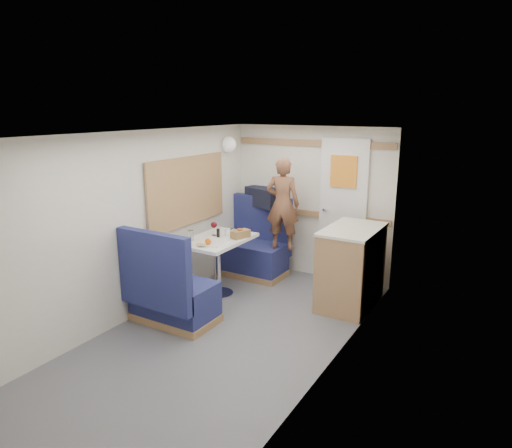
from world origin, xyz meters
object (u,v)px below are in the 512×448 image
Objects in this scene: bench_far at (254,253)px; salt_grinder at (226,233)px; person at (283,204)px; wine_glass at (214,225)px; dinette_table at (218,251)px; cheese_block at (202,244)px; bread_loaf at (240,234)px; beer_glass at (240,233)px; tumbler_right at (233,233)px; duffel_bag at (264,197)px; bench_near at (171,296)px; tumbler_left at (191,235)px; orange_fruit at (208,241)px; tray at (214,242)px; pepper_grinder at (218,233)px; dome_light at (229,144)px; galley_counter at (351,266)px.

salt_grinder is at bearing -87.59° from bench_far.
person is 7.01× the size of wine_glass.
cheese_block is at bearing -82.42° from dinette_table.
dinette_table is 4.12× the size of bread_loaf.
tumbler_right is at bearing -171.57° from beer_glass.
duffel_bag is at bearing 83.64° from wine_glass.
tumbler_left is (-0.22, 0.65, 0.48)m from bench_near.
orange_fruit reaches higher than salt_grinder.
person is 1.10m from tray.
tray is 0.25m from pepper_grinder.
bench_far reaches higher than pepper_grinder.
bread_loaf reaches higher than cheese_block.
pepper_grinder is 0.27m from bread_loaf.
wine_glass is (-0.12, -1.03, -0.19)m from duffel_bag.
person reaches higher than orange_fruit.
bench_near is at bearing 61.47° from person.
dome_light is 1.35m from bread_loaf.
wine_glass is 0.33m from tumbler_left.
tumbler_right is 0.94× the size of beer_glass.
dome_light reaches higher than tray.
bench_near is at bearing -95.62° from cheese_block.
orange_fruit is 0.33m from tumbler_left.
dinette_table is 0.26m from tray.
bench_far is 0.87m from bread_loaf.
duffel_bag is 5.23× the size of tumbler_right.
beer_glass is at bearing 73.97° from orange_fruit.
duffel_bag is at bearing 93.33° from tray.
pepper_grinder is (0.09, -0.04, -0.07)m from wine_glass.
bench_far is 0.77m from duffel_bag.
pepper_grinder reaches higher than orange_fruit.
beer_glass is at bearing 6.42° from salt_grinder.
orange_fruit is 0.83× the size of salt_grinder.
bench_far is 1.50m from dome_light.
pepper_grinder is (-0.02, -1.08, -0.26)m from duffel_bag.
tumbler_left is 1.36× the size of salt_grinder.
galley_counter is at bearing 17.53° from beer_glass.
duffel_bag is 4.64× the size of tumbler_left.
person is (0.84, -0.05, -0.71)m from dome_light.
wine_glass is 1.44× the size of tumbler_left.
cheese_block is (0.04, -1.49, -0.28)m from duffel_bag.
tumbler_left is (-0.68, -1.02, -0.26)m from person.
orange_fruit is at bearing -73.10° from dinette_table.
cheese_block is at bearing -108.45° from bread_loaf.
duffel_bag is at bearing 91.61° from cheese_block.
tumbler_right reaches higher than dinette_table.
duffel_bag is at bearing 80.13° from tumbler_left.
duffel_bag reaches higher than pepper_grinder.
duffel_bag is 1.02m from tumbler_right.
pepper_grinder is at bearing 110.29° from dinette_table.
dome_light reaches higher than wine_glass.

